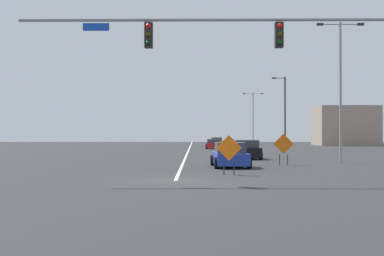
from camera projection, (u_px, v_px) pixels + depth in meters
ground at (176, 181)px, 20.27m from camera, size 175.37×175.37×0.00m
road_centre_stripe at (190, 147)px, 68.98m from camera, size 0.16×97.43×0.01m
traffic_signal_assembly at (275, 48)px, 20.28m from camera, size 16.38×0.44×7.31m
street_lamp_near_right at (253, 114)px, 86.22m from camera, size 3.66×0.24×9.07m
street_lamp_mid_right at (340, 81)px, 32.54m from camera, size 3.14×0.24×9.39m
street_lamp_far_right at (284, 110)px, 53.67m from camera, size 1.51×0.24×8.17m
construction_sign_left_shoulder at (284, 145)px, 30.29m from camera, size 1.23×0.34×1.93m
construction_sign_median_near at (229, 150)px, 23.13m from camera, size 1.21×0.20×1.88m
car_blue_mid at (230, 156)px, 28.37m from camera, size 2.19×4.06×1.44m
car_red_distant at (214, 144)px, 61.63m from camera, size 2.15×3.96×1.20m
car_orange_approaching at (216, 142)px, 73.25m from camera, size 1.94×4.58×1.31m
car_black_near at (245, 150)px, 37.55m from camera, size 2.36×4.51×1.45m
roadside_building_east at (345, 126)px, 78.79m from camera, size 9.37×7.06×6.28m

